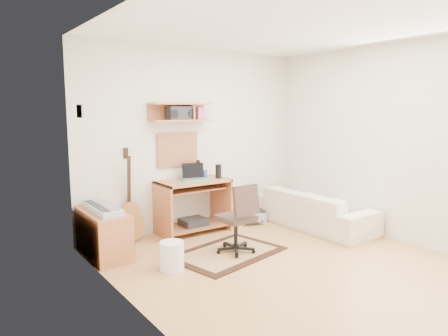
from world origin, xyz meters
TOP-DOWN VIEW (x-y plane):
  - floor at (0.00, 0.00)m, footprint 3.60×4.00m
  - ceiling at (0.00, 0.00)m, footprint 3.60×4.00m
  - back_wall at (0.00, 2.00)m, footprint 3.60×0.01m
  - left_wall at (-1.80, 0.00)m, footprint 0.01×4.00m
  - right_wall at (1.80, 0.00)m, footprint 0.01×4.00m
  - wall_shelf at (-0.30, 1.88)m, footprint 0.90×0.25m
  - cork_board at (-0.30, 1.98)m, footprint 0.64×0.03m
  - wall_photo at (-1.79, 1.50)m, footprint 0.02×0.20m
  - desk at (-0.20, 1.73)m, footprint 1.00×0.55m
  - laptop at (-0.18, 1.71)m, footprint 0.38×0.38m
  - speaker at (0.20, 1.68)m, footprint 0.09×0.09m
  - desk_lamp at (-0.01, 1.87)m, footprint 0.09×0.09m
  - pencil_cup at (0.06, 1.83)m, footprint 0.08×0.08m
  - boombox at (-0.31, 1.87)m, footprint 0.38×0.17m
  - rug at (-0.33, 0.72)m, footprint 1.47×1.13m
  - task_chair at (-0.23, 0.69)m, footprint 0.46×0.46m
  - cabinet at (-1.58, 1.52)m, footprint 0.40×0.90m
  - music_keyboard at (-1.58, 1.52)m, footprint 0.25×0.79m
  - guitar at (-1.08, 1.86)m, footprint 0.37×0.28m
  - waste_basket at (-1.12, 0.66)m, footprint 0.31×0.31m
  - printer at (0.79, 1.72)m, footprint 0.56×0.49m
  - sofa at (1.38, 0.91)m, footprint 0.55×1.88m

SIDE VIEW (x-z plane):
  - floor at x=0.00m, z-range -0.01..0.00m
  - rug at x=-0.33m, z-range 0.00..0.02m
  - printer at x=0.79m, z-range 0.00..0.17m
  - waste_basket at x=-1.12m, z-range 0.00..0.32m
  - cabinet at x=-1.58m, z-range 0.00..0.55m
  - sofa at x=1.38m, z-range 0.00..0.73m
  - desk at x=-0.20m, z-range 0.00..0.75m
  - task_chair at x=-0.23m, z-range 0.00..0.87m
  - music_keyboard at x=-1.58m, z-range 0.55..0.62m
  - guitar at x=-1.08m, z-range 0.00..1.25m
  - pencil_cup at x=0.06m, z-range 0.75..0.86m
  - speaker at x=0.20m, z-range 0.75..0.95m
  - laptop at x=-0.18m, z-range 0.75..0.99m
  - desk_lamp at x=-0.01m, z-range 0.75..1.02m
  - cork_board at x=-0.30m, z-range 0.92..1.42m
  - back_wall at x=0.00m, z-range 0.00..2.60m
  - left_wall at x=-1.80m, z-range 0.00..2.60m
  - right_wall at x=1.80m, z-range 0.00..2.60m
  - boombox at x=-0.31m, z-range 1.58..1.78m
  - wall_shelf at x=-0.30m, z-range 1.57..1.83m
  - wall_photo at x=-1.79m, z-range 1.65..1.79m
  - ceiling at x=0.00m, z-range 2.60..2.61m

